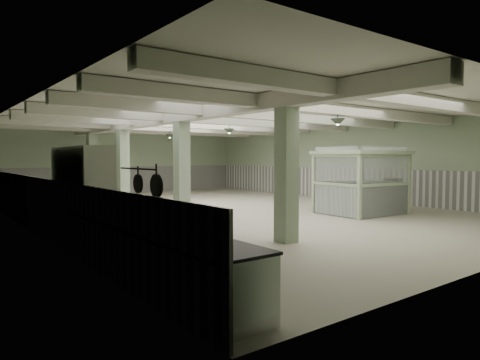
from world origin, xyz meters
TOP-DOWN VIEW (x-y plane):
  - floor at (0.00, 0.00)m, footprint 20.00×20.00m
  - ceiling at (0.00, 0.00)m, footprint 14.00×20.00m
  - wall_back at (0.00, 10.00)m, footprint 14.00×0.02m
  - wall_left at (-7.00, 0.00)m, footprint 0.02×20.00m
  - wall_right at (7.00, 0.00)m, footprint 0.02×20.00m
  - wainscot_left at (-6.97, 0.00)m, footprint 0.05×19.90m
  - wainscot_right at (6.97, 0.00)m, footprint 0.05×19.90m
  - wainscot_back at (0.00, 9.97)m, footprint 13.90×0.05m
  - girder at (-2.50, 0.00)m, footprint 0.45×19.90m
  - beam_a at (0.00, -7.50)m, footprint 13.90×0.35m
  - beam_b at (0.00, -5.00)m, footprint 13.90×0.35m
  - beam_c at (0.00, -2.50)m, footprint 13.90×0.35m
  - beam_d at (0.00, 0.00)m, footprint 13.90×0.35m
  - beam_e at (0.00, 2.50)m, footprint 13.90×0.35m
  - beam_f at (0.00, 5.00)m, footprint 13.90×0.35m
  - beam_g at (0.00, 7.50)m, footprint 13.90×0.35m
  - column_a at (-2.50, -6.00)m, footprint 0.42×0.42m
  - column_b at (-2.50, -1.00)m, footprint 0.42×0.42m
  - column_c at (-2.50, 4.00)m, footprint 0.42×0.42m
  - column_d at (-2.50, 8.00)m, footprint 0.42×0.42m
  - hook_rail at (-6.93, -7.60)m, footprint 0.02×1.20m
  - pendant_front at (0.50, -5.00)m, footprint 0.44×0.44m
  - pendant_mid at (0.50, 0.50)m, footprint 0.44×0.44m
  - pendant_back at (0.50, 5.50)m, footprint 0.44×0.44m
  - prep_counter at (-6.54, -7.00)m, footprint 0.95×5.46m
  - pitcher_near at (-6.60, -8.06)m, footprint 0.25×0.27m
  - pitcher_far at (-6.60, -8.40)m, footprint 0.23×0.24m
  - veg_colander at (-6.55, -7.27)m, footprint 0.62×0.62m
  - orange_bowl at (-6.64, -5.70)m, footprint 0.26×0.26m
  - skillet_near at (-6.88, -8.10)m, footprint 0.04×0.32m
  - skillet_far at (-6.88, -7.50)m, footprint 0.04×0.27m
  - walkin_cooler at (-6.62, -4.00)m, footprint 0.99×2.50m
  - guard_booth at (3.23, -3.79)m, footprint 2.97×2.57m
  - filing_cabinet at (4.76, -4.10)m, footprint 0.47×0.62m

SIDE VIEW (x-z plane):
  - floor at x=0.00m, z-range 0.00..0.00m
  - prep_counter at x=-6.54m, z-range 0.01..0.92m
  - filing_cabinet at x=4.76m, z-range 0.00..1.26m
  - wainscot_left at x=-6.97m, z-range 0.00..1.50m
  - wainscot_right at x=6.97m, z-range 0.00..1.50m
  - wainscot_back at x=0.00m, z-range 0.00..1.50m
  - orange_bowl at x=-6.64m, z-range 0.90..0.98m
  - veg_colander at x=-6.55m, z-range 0.90..1.12m
  - pitcher_far at x=-6.60m, z-range 0.90..1.15m
  - pitcher_near at x=-6.60m, z-range 0.90..1.18m
  - walkin_cooler at x=-6.62m, z-range 0.00..2.29m
  - guard_booth at x=3.23m, z-range 0.38..2.77m
  - skillet_near at x=-6.88m, z-range 1.47..1.79m
  - skillet_far at x=-6.88m, z-range 1.49..1.77m
  - wall_back at x=0.00m, z-range 0.00..3.60m
  - wall_left at x=-7.00m, z-range 0.00..3.60m
  - wall_right at x=7.00m, z-range 0.00..3.60m
  - column_a at x=-2.50m, z-range 0.00..3.60m
  - column_b at x=-2.50m, z-range 0.00..3.60m
  - column_c at x=-2.50m, z-range 0.00..3.60m
  - column_d at x=-2.50m, z-range 0.00..3.60m
  - hook_rail at x=-6.93m, z-range 1.84..1.86m
  - pendant_front at x=0.50m, z-range 2.94..3.16m
  - pendant_mid at x=0.50m, z-range 2.94..3.16m
  - pendant_back at x=0.50m, z-range 2.94..3.16m
  - girder at x=-2.50m, z-range 3.18..3.58m
  - beam_a at x=0.00m, z-range 3.26..3.58m
  - beam_b at x=0.00m, z-range 3.26..3.58m
  - beam_c at x=0.00m, z-range 3.26..3.58m
  - beam_d at x=0.00m, z-range 3.26..3.58m
  - beam_e at x=0.00m, z-range 3.26..3.58m
  - beam_f at x=0.00m, z-range 3.26..3.58m
  - beam_g at x=0.00m, z-range 3.26..3.58m
  - ceiling at x=0.00m, z-range 3.59..3.61m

